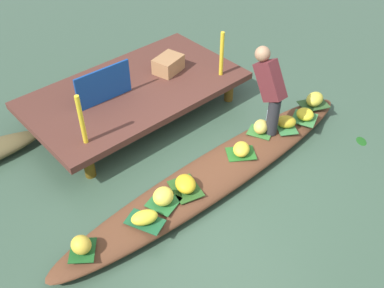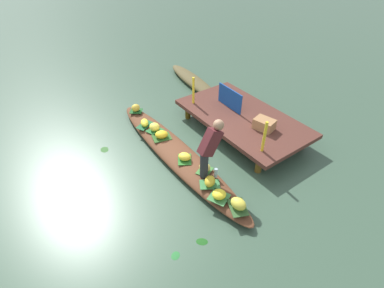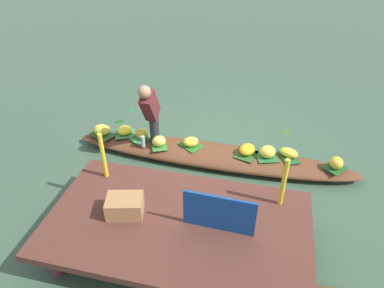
{
  "view_description": "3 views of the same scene",
  "coord_description": "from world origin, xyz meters",
  "px_view_note": "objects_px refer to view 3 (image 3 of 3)",
  "views": [
    {
      "loc": [
        -2.91,
        -2.75,
        4.05
      ],
      "look_at": [
        -0.05,
        0.43,
        0.35
      ],
      "focal_mm": 40.94,
      "sensor_mm": 36.0,
      "label": 1
    },
    {
      "loc": [
        4.34,
        -2.69,
        4.33
      ],
      "look_at": [
        0.12,
        0.35,
        0.3
      ],
      "focal_mm": 28.06,
      "sensor_mm": 36.0,
      "label": 2
    },
    {
      "loc": [
        -0.76,
        4.72,
        3.65
      ],
      "look_at": [
        0.32,
        0.12,
        0.38
      ],
      "focal_mm": 32.92,
      "sensor_mm": 36.0,
      "label": 3
    }
  ],
  "objects_px": {
    "vendor_boat": "(212,155)",
    "banana_bunch_2": "(125,130)",
    "banana_bunch_0": "(289,153)",
    "banana_bunch_1": "(102,130)",
    "market_banner": "(219,213)",
    "water_bottle": "(143,141)",
    "banana_bunch_4": "(336,163)",
    "banana_bunch_8": "(247,150)",
    "produce_crate": "(125,206)",
    "vendor_person": "(150,110)",
    "banana_bunch_7": "(142,134)",
    "banana_bunch_6": "(191,142)",
    "banana_bunch_3": "(268,152)",
    "banana_bunch_5": "(159,141)"
  },
  "relations": [
    {
      "from": "vendor_boat",
      "to": "banana_bunch_2",
      "type": "distance_m",
      "value": 1.63
    },
    {
      "from": "banana_bunch_0",
      "to": "banana_bunch_1",
      "type": "distance_m",
      "value": 3.22
    },
    {
      "from": "market_banner",
      "to": "water_bottle",
      "type": "bearing_deg",
      "value": -45.45
    },
    {
      "from": "banana_bunch_4",
      "to": "banana_bunch_8",
      "type": "distance_m",
      "value": 1.38
    },
    {
      "from": "banana_bunch_4",
      "to": "produce_crate",
      "type": "bearing_deg",
      "value": 34.31
    },
    {
      "from": "vendor_person",
      "to": "produce_crate",
      "type": "relative_size",
      "value": 2.71
    },
    {
      "from": "water_bottle",
      "to": "market_banner",
      "type": "bearing_deg",
      "value": 132.56
    },
    {
      "from": "banana_bunch_7",
      "to": "banana_bunch_8",
      "type": "height_order",
      "value": "banana_bunch_7"
    },
    {
      "from": "water_bottle",
      "to": "vendor_person",
      "type": "bearing_deg",
      "value": -158.72
    },
    {
      "from": "banana_bunch_6",
      "to": "market_banner",
      "type": "xyz_separation_m",
      "value": [
        -0.79,
        1.9,
        0.4
      ]
    },
    {
      "from": "banana_bunch_2",
      "to": "banana_bunch_7",
      "type": "xyz_separation_m",
      "value": [
        -0.35,
        0.06,
        0.01
      ]
    },
    {
      "from": "banana_bunch_3",
      "to": "water_bottle",
      "type": "relative_size",
      "value": 1.25
    },
    {
      "from": "market_banner",
      "to": "banana_bunch_8",
      "type": "bearing_deg",
      "value": -92.85
    },
    {
      "from": "banana_bunch_3",
      "to": "banana_bunch_5",
      "type": "relative_size",
      "value": 1.09
    },
    {
      "from": "banana_bunch_7",
      "to": "banana_bunch_6",
      "type": "bearing_deg",
      "value": 178.3
    },
    {
      "from": "market_banner",
      "to": "vendor_boat",
      "type": "bearing_deg",
      "value": -75.77
    },
    {
      "from": "vendor_boat",
      "to": "water_bottle",
      "type": "relative_size",
      "value": 23.9
    },
    {
      "from": "banana_bunch_1",
      "to": "banana_bunch_4",
      "type": "height_order",
      "value": "banana_bunch_1"
    },
    {
      "from": "banana_bunch_1",
      "to": "banana_bunch_2",
      "type": "height_order",
      "value": "banana_bunch_1"
    },
    {
      "from": "banana_bunch_0",
      "to": "banana_bunch_7",
      "type": "bearing_deg",
      "value": 0.83
    },
    {
      "from": "banana_bunch_6",
      "to": "banana_bunch_1",
      "type": "bearing_deg",
      "value": 0.91
    },
    {
      "from": "vendor_boat",
      "to": "banana_bunch_8",
      "type": "height_order",
      "value": "banana_bunch_8"
    },
    {
      "from": "banana_bunch_6",
      "to": "banana_bunch_2",
      "type": "bearing_deg",
      "value": -4.17
    },
    {
      "from": "banana_bunch_1",
      "to": "banana_bunch_8",
      "type": "bearing_deg",
      "value": -179.73
    },
    {
      "from": "banana_bunch_3",
      "to": "vendor_person",
      "type": "bearing_deg",
      "value": 3.6
    },
    {
      "from": "produce_crate",
      "to": "banana_bunch_0",
      "type": "bearing_deg",
      "value": -135.19
    },
    {
      "from": "banana_bunch_0",
      "to": "banana_bunch_2",
      "type": "bearing_deg",
      "value": -0.55
    },
    {
      "from": "banana_bunch_0",
      "to": "market_banner",
      "type": "height_order",
      "value": "market_banner"
    },
    {
      "from": "banana_bunch_3",
      "to": "produce_crate",
      "type": "xyz_separation_m",
      "value": [
        1.65,
        1.89,
        0.24
      ]
    },
    {
      "from": "banana_bunch_0",
      "to": "banana_bunch_4",
      "type": "xyz_separation_m",
      "value": [
        -0.71,
        0.13,
        0.02
      ]
    },
    {
      "from": "banana_bunch_1",
      "to": "market_banner",
      "type": "distance_m",
      "value": 3.07
    },
    {
      "from": "banana_bunch_0",
      "to": "banana_bunch_6",
      "type": "bearing_deg",
      "value": 2.2
    },
    {
      "from": "banana_bunch_2",
      "to": "banana_bunch_4",
      "type": "relative_size",
      "value": 1.14
    },
    {
      "from": "banana_bunch_3",
      "to": "banana_bunch_6",
      "type": "height_order",
      "value": "banana_bunch_3"
    },
    {
      "from": "market_banner",
      "to": "banana_bunch_5",
      "type": "bearing_deg",
      "value": -51.65
    },
    {
      "from": "banana_bunch_5",
      "to": "banana_bunch_7",
      "type": "relative_size",
      "value": 0.85
    },
    {
      "from": "banana_bunch_4",
      "to": "banana_bunch_7",
      "type": "bearing_deg",
      "value": -1.72
    },
    {
      "from": "banana_bunch_2",
      "to": "produce_crate",
      "type": "bearing_deg",
      "value": 113.03
    },
    {
      "from": "banana_bunch_3",
      "to": "banana_bunch_1",
      "type": "bearing_deg",
      "value": 0.03
    },
    {
      "from": "banana_bunch_1",
      "to": "banana_bunch_4",
      "type": "distance_m",
      "value": 3.93
    },
    {
      "from": "banana_bunch_6",
      "to": "vendor_person",
      "type": "height_order",
      "value": "vendor_person"
    },
    {
      "from": "banana_bunch_7",
      "to": "produce_crate",
      "type": "distance_m",
      "value": 2.02
    },
    {
      "from": "vendor_boat",
      "to": "vendor_person",
      "type": "relative_size",
      "value": 4.04
    },
    {
      "from": "vendor_boat",
      "to": "banana_bunch_4",
      "type": "height_order",
      "value": "banana_bunch_4"
    },
    {
      "from": "banana_bunch_5",
      "to": "banana_bunch_6",
      "type": "relative_size",
      "value": 0.88
    },
    {
      "from": "banana_bunch_0",
      "to": "produce_crate",
      "type": "bearing_deg",
      "value": 44.81
    },
    {
      "from": "banana_bunch_0",
      "to": "vendor_person",
      "type": "xyz_separation_m",
      "value": [
        2.24,
        0.21,
        0.61
      ]
    },
    {
      "from": "banana_bunch_3",
      "to": "banana_bunch_6",
      "type": "bearing_deg",
      "value": -1.08
    },
    {
      "from": "banana_bunch_2",
      "to": "banana_bunch_8",
      "type": "height_order",
      "value": "banana_bunch_8"
    },
    {
      "from": "banana_bunch_2",
      "to": "banana_bunch_4",
      "type": "distance_m",
      "value": 3.56
    }
  ]
}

